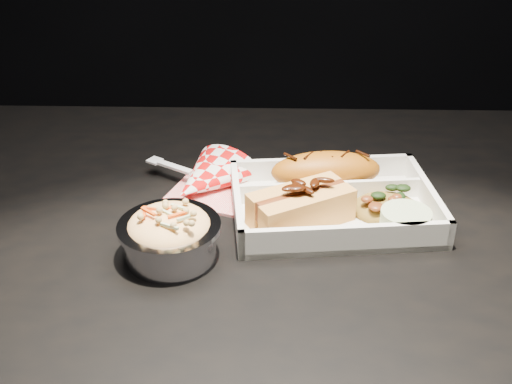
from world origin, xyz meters
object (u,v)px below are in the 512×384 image
foil_coleslaw_cup (170,233)px  dining_table (301,293)px  fried_pastry (326,171)px  hotdog (301,204)px  napkin_fork (206,180)px  food_tray (332,207)px

foil_coleslaw_cup → dining_table: bearing=18.4°
fried_pastry → hotdog: 0.09m
dining_table → hotdog: (-0.00, 0.02, 0.12)m
dining_table → napkin_fork: (-0.13, 0.10, 0.11)m
food_tray → napkin_fork: napkin_fork is taller
fried_pastry → napkin_fork: bearing=179.8°
food_tray → napkin_fork: 0.18m
dining_table → food_tray: size_ratio=4.48×
fried_pastry → napkin_fork: (-0.16, 0.00, -0.02)m
fried_pastry → hotdog: (-0.04, -0.09, -0.00)m
fried_pastry → hotdog: hotdog is taller
napkin_fork → foil_coleslaw_cup: bearing=-67.4°
dining_table → napkin_fork: 0.20m
dining_table → hotdog: 0.12m
foil_coleslaw_cup → hotdog: bearing=24.2°
food_tray → hotdog: (-0.04, -0.03, 0.02)m
dining_table → hotdog: hotdog is taller
hotdog → foil_coleslaw_cup: 0.16m
dining_table → foil_coleslaw_cup: (-0.15, -0.05, 0.12)m
dining_table → fried_pastry: 0.16m
hotdog → food_tray: bearing=7.0°
dining_table → foil_coleslaw_cup: 0.20m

